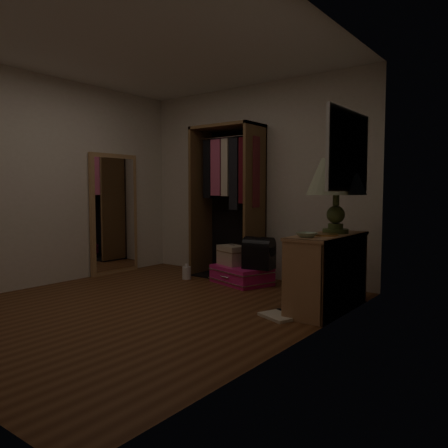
{
  "coord_description": "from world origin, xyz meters",
  "views": [
    {
      "loc": [
        3.3,
        -3.0,
        1.17
      ],
      "look_at": [
        0.3,
        0.95,
        0.8
      ],
      "focal_mm": 35.0,
      "sensor_mm": 36.0,
      "label": 1
    }
  ],
  "objects": [
    {
      "name": "pink_suitcase",
      "position": [
        0.16,
        1.51,
        0.11
      ],
      "size": [
        0.86,
        0.72,
        0.22
      ],
      "rotation": [
        0.0,
        0.0,
        -0.3
      ],
      "color": "#DC1A78",
      "rests_on": "ground"
    },
    {
      "name": "console_bookshelf",
      "position": [
        1.54,
        1.03,
        0.39
      ],
      "size": [
        0.42,
        1.12,
        0.75
      ],
      "color": "#AA7852",
      "rests_on": "ground"
    },
    {
      "name": "table_lamp",
      "position": [
        1.54,
        1.18,
        1.3
      ],
      "size": [
        0.63,
        0.63,
        0.75
      ],
      "rotation": [
        0.0,
        0.0,
        -0.06
      ],
      "color": "#3C4D25",
      "rests_on": "console_bookshelf"
    },
    {
      "name": "open_wardrobe",
      "position": [
        -0.22,
        1.77,
        1.22
      ],
      "size": [
        0.97,
        0.5,
        2.05
      ],
      "color": "brown",
      "rests_on": "ground"
    },
    {
      "name": "brass_tray",
      "position": [
        1.54,
        0.91,
        0.76
      ],
      "size": [
        0.35,
        0.35,
        0.02
      ],
      "rotation": [
        0.0,
        0.0,
        0.39
      ],
      "color": "#B38244",
      "rests_on": "console_bookshelf"
    },
    {
      "name": "black_bag",
      "position": [
        0.43,
        1.49,
        0.43
      ],
      "size": [
        0.39,
        0.28,
        0.39
      ],
      "rotation": [
        0.0,
        0.0,
        0.14
      ],
      "color": "black",
      "rests_on": "pink_suitcase"
    },
    {
      "name": "floor_book",
      "position": [
        1.31,
        0.5,
        0.01
      ],
      "size": [
        0.41,
        0.37,
        0.03
      ],
      "rotation": [
        0.0,
        0.0,
        -0.37
      ],
      "color": "beige",
      "rests_on": "ground"
    },
    {
      "name": "white_jug",
      "position": [
        -0.59,
        1.29,
        0.09
      ],
      "size": [
        0.12,
        0.12,
        0.2
      ],
      "rotation": [
        0.0,
        0.0,
        0.05
      ],
      "color": "silver",
      "rests_on": "ground"
    },
    {
      "name": "room_walls",
      "position": [
        0.08,
        0.04,
        1.5
      ],
      "size": [
        3.52,
        4.02,
        2.6
      ],
      "color": "silver",
      "rests_on": "ground"
    },
    {
      "name": "ceramic_bowl",
      "position": [
        1.49,
        0.64,
        0.77
      ],
      "size": [
        0.22,
        0.22,
        0.04
      ],
      "primitive_type": "imported",
      "rotation": [
        0.0,
        0.0,
        -0.28
      ],
      "color": "#9BB698",
      "rests_on": "console_bookshelf"
    },
    {
      "name": "floor_mirror",
      "position": [
        -1.7,
        1.0,
        0.85
      ],
      "size": [
        0.06,
        0.8,
        1.7
      ],
      "color": "tan",
      "rests_on": "ground"
    },
    {
      "name": "train_case",
      "position": [
        -0.0,
        1.52,
        0.35
      ],
      "size": [
        0.43,
        0.36,
        0.27
      ],
      "rotation": [
        0.0,
        0.0,
        -0.34
      ],
      "color": "tan",
      "rests_on": "pink_suitcase"
    },
    {
      "name": "ground",
      "position": [
        0.0,
        0.0,
        0.0
      ],
      "size": [
        4.0,
        4.0,
        0.0
      ],
      "primitive_type": "plane",
      "color": "#552F18",
      "rests_on": "ground"
    }
  ]
}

